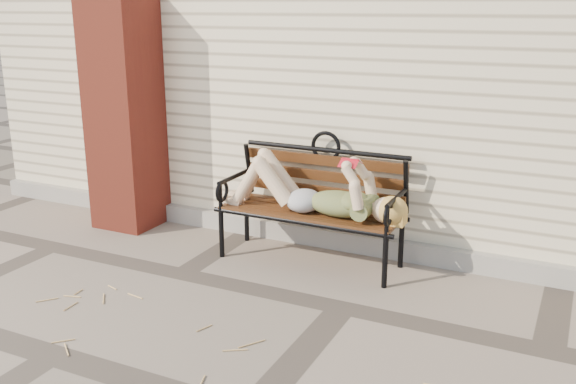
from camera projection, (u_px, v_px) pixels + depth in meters
The scene contains 7 objects.
ground at pixel (342, 308), 4.15m from camera, with size 80.00×80.00×0.00m, color gray.
house_wall at pixel (455, 45), 6.32m from camera, with size 8.00×4.00×3.00m, color beige.
foundation_strip at pixel (387, 248), 4.97m from camera, with size 8.00×0.10×0.15m, color gray.
brick_pillar at pixel (125, 113), 5.48m from camera, with size 0.50×0.50×2.00m, color maroon.
garden_bench at pixel (315, 191), 4.82m from camera, with size 1.49×0.59×0.96m.
reading_woman at pixel (310, 191), 4.71m from camera, with size 1.40×0.32×0.44m.
straw_scatter at pixel (262, 330), 3.85m from camera, with size 2.76×1.70×0.01m.
Camera 1 is at (1.32, -3.55, 1.89)m, focal length 40.00 mm.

